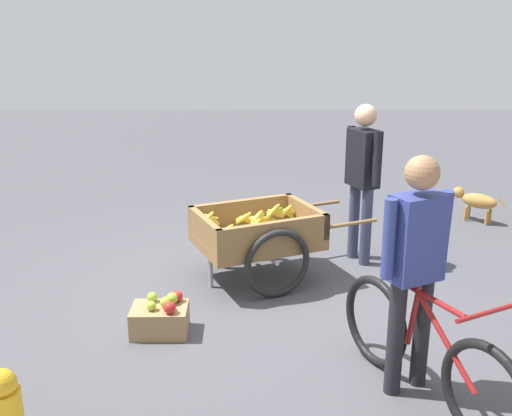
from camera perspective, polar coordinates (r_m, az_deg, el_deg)
name	(u,v)px	position (r m, az deg, el deg)	size (l,w,h in m)	color
ground_plane	(255,288)	(5.61, -0.07, -7.58)	(24.00, 24.00, 0.00)	#47474C
fruit_cart	(257,236)	(5.64, 0.14, -2.66)	(1.82, 1.35, 0.72)	olive
vendor_person	(363,170)	(6.03, 10.14, 3.62)	(0.32, 0.58, 1.61)	#333851
bicycle	(424,351)	(4.06, 15.72, -13.02)	(0.81, 1.51, 0.85)	black
cyclist_person	(415,256)	(3.90, 14.93, -4.40)	(0.47, 0.33, 1.60)	black
dog	(476,200)	(7.84, 20.22, 0.69)	(0.53, 0.49, 0.40)	#AD7A38
plastic_bucket	(420,253)	(6.24, 15.36, -4.20)	(0.27, 0.27, 0.28)	#1966B2
apple_crate	(161,318)	(4.85, -9.07, -10.29)	(0.44, 0.32, 0.32)	#99754C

